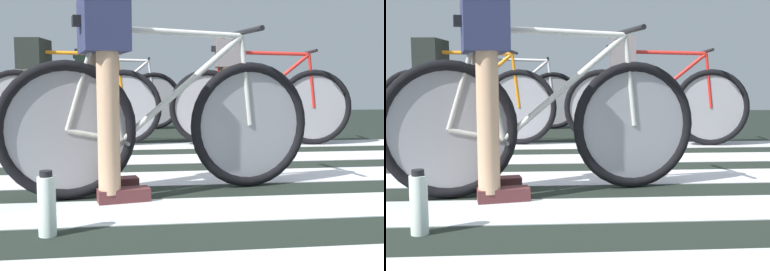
# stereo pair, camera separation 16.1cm
# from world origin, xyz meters

# --- Properties ---
(ground) EXTENTS (18.00, 14.00, 0.02)m
(ground) POSITION_xyz_m (0.00, 0.00, 0.01)
(ground) COLOR black
(crosswalk_markings) EXTENTS (5.44, 4.26, 0.00)m
(crosswalk_markings) POSITION_xyz_m (0.02, -0.19, 0.02)
(crosswalk_markings) COLOR silver
(crosswalk_markings) RESTS_ON ground
(bicycle_1_of_4) EXTENTS (1.71, 0.56, 0.93)m
(bicycle_1_of_4) POSITION_xyz_m (-0.15, -0.17, 0.41)
(bicycle_1_of_4) COLOR black
(bicycle_1_of_4) RESTS_ON ground
(cyclist_1_of_4) EXTENTS (0.38, 0.45, 1.03)m
(cyclist_1_of_4) POSITION_xyz_m (-0.45, -0.23, 0.69)
(cyclist_1_of_4) COLOR tan
(cyclist_1_of_4) RESTS_ON ground
(bicycle_2_of_4) EXTENTS (1.73, 0.52, 0.93)m
(bicycle_2_of_4) POSITION_xyz_m (0.90, 1.70, 0.41)
(bicycle_2_of_4) COLOR black
(bicycle_2_of_4) RESTS_ON ground
(cyclist_2_of_4) EXTENTS (0.35, 0.43, 1.02)m
(cyclist_2_of_4) POSITION_xyz_m (0.59, 1.74, 0.68)
(cyclist_2_of_4) COLOR tan
(cyclist_2_of_4) RESTS_ON ground
(bicycle_3_of_4) EXTENTS (1.73, 0.52, 0.93)m
(bicycle_3_of_4) POSITION_xyz_m (-0.89, 1.90, 0.41)
(bicycle_3_of_4) COLOR black
(bicycle_3_of_4) RESTS_ON ground
(cyclist_3_of_4) EXTENTS (0.35, 0.43, 1.00)m
(cyclist_3_of_4) POSITION_xyz_m (-1.20, 1.93, 0.66)
(cyclist_3_of_4) COLOR beige
(cyclist_3_of_4) RESTS_ON ground
(bicycle_4_of_4) EXTENTS (1.74, 0.52, 0.93)m
(bicycle_4_of_4) POSITION_xyz_m (-0.55, 3.37, 0.41)
(bicycle_4_of_4) COLOR black
(bicycle_4_of_4) RESTS_ON ground
(cyclist_4_of_4) EXTENTS (0.32, 0.41, 0.99)m
(cyclist_4_of_4) POSITION_xyz_m (-0.86, 3.38, 0.66)
(cyclist_4_of_4) COLOR brown
(cyclist_4_of_4) RESTS_ON ground
(water_bottle) EXTENTS (0.07, 0.07, 0.26)m
(water_bottle) POSITION_xyz_m (-0.65, -0.86, 0.14)
(water_bottle) COLOR white
(water_bottle) RESTS_ON ground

